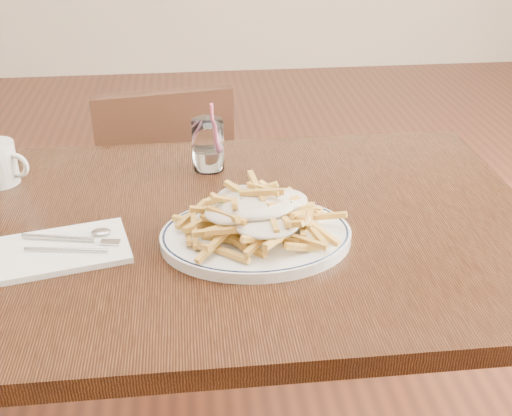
{
  "coord_description": "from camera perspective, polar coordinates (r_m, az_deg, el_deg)",
  "views": [
    {
      "loc": [
        -0.07,
        -1.06,
        1.36
      ],
      "look_at": [
        0.04,
        -0.08,
        0.82
      ],
      "focal_mm": 45.0,
      "sensor_mm": 36.0,
      "label": 1
    }
  ],
  "objects": [
    {
      "name": "cutlery",
      "position": [
        1.18,
        -16.85,
        -3.1
      ],
      "size": [
        0.19,
        0.09,
        0.01
      ],
      "color": "silver",
      "rests_on": "napkin"
    },
    {
      "name": "water_glass",
      "position": [
        1.42,
        -4.27,
        5.33
      ],
      "size": [
        0.07,
        0.07,
        0.15
      ],
      "color": "white",
      "rests_on": "table"
    },
    {
      "name": "table",
      "position": [
        1.27,
        -2.2,
        -4.26
      ],
      "size": [
        1.2,
        0.8,
        0.75
      ],
      "color": "black",
      "rests_on": "ground"
    },
    {
      "name": "chair_far",
      "position": [
        1.95,
        -8.0,
        1.07
      ],
      "size": [
        0.43,
        0.43,
        0.82
      ],
      "color": "black",
      "rests_on": "ground"
    },
    {
      "name": "napkin",
      "position": [
        1.18,
        -16.82,
        -3.59
      ],
      "size": [
        0.25,
        0.19,
        0.01
      ],
      "primitive_type": "cube",
      "rotation": [
        0.0,
        0.0,
        0.22
      ],
      "color": "white",
      "rests_on": "table"
    },
    {
      "name": "fries_plate",
      "position": [
        1.16,
        -0.0,
        -2.52
      ],
      "size": [
        0.36,
        0.32,
        0.02
      ],
      "color": "white",
      "rests_on": "table"
    },
    {
      "name": "loaded_fries",
      "position": [
        1.13,
        -0.0,
        -0.23
      ],
      "size": [
        0.31,
        0.28,
        0.08
      ],
      "color": "gold",
      "rests_on": "fries_plate"
    }
  ]
}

